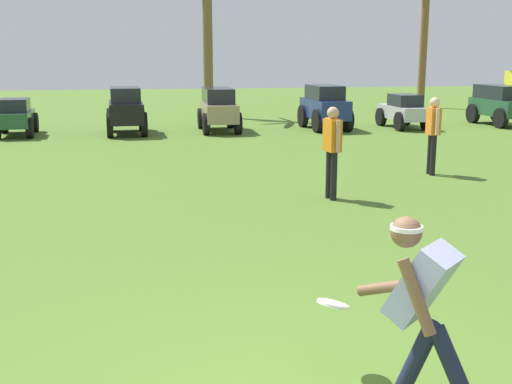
{
  "coord_description": "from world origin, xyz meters",
  "views": [
    {
      "loc": [
        -0.94,
        -3.69,
        2.45
      ],
      "look_at": [
        0.27,
        3.27,
        0.9
      ],
      "focal_mm": 45.0,
      "sensor_mm": 36.0,
      "label": 1
    }
  ],
  "objects_px": {
    "frisbee_thrower": "(422,308)",
    "teammate_near_sideline": "(433,129)",
    "parked_car_slot_d": "(218,108)",
    "parked_car_slot_b": "(16,117)",
    "parked_car_slot_e": "(325,106)",
    "parked_car_slot_g": "(499,104)",
    "parked_car_slot_f": "(404,111)",
    "palm_tree_left_of_centre": "(425,5)",
    "parked_car_slot_c": "(126,109)",
    "palm_tree_far_left": "(208,22)",
    "frisbee_in_flight": "(333,304)",
    "teammate_midfield": "(332,144)"
  },
  "relations": [
    {
      "from": "parked_car_slot_c",
      "to": "frisbee_in_flight",
      "type": "bearing_deg",
      "value": -82.89
    },
    {
      "from": "teammate_near_sideline",
      "to": "palm_tree_far_left",
      "type": "bearing_deg",
      "value": 104.45
    },
    {
      "from": "palm_tree_far_left",
      "to": "parked_car_slot_b",
      "type": "bearing_deg",
      "value": -143.09
    },
    {
      "from": "frisbee_in_flight",
      "to": "parked_car_slot_e",
      "type": "xyz_separation_m",
      "value": [
        4.33,
        15.5,
        0.19
      ]
    },
    {
      "from": "teammate_near_sideline",
      "to": "palm_tree_left_of_centre",
      "type": "xyz_separation_m",
      "value": [
        6.51,
        15.2,
        3.5
      ]
    },
    {
      "from": "teammate_midfield",
      "to": "parked_car_slot_c",
      "type": "height_order",
      "value": "teammate_midfield"
    },
    {
      "from": "parked_car_slot_e",
      "to": "frisbee_in_flight",
      "type": "bearing_deg",
      "value": -105.63
    },
    {
      "from": "frisbee_in_flight",
      "to": "parked_car_slot_g",
      "type": "bearing_deg",
      "value": 56.14
    },
    {
      "from": "parked_car_slot_d",
      "to": "palm_tree_far_left",
      "type": "distance_m",
      "value": 5.37
    },
    {
      "from": "frisbee_in_flight",
      "to": "parked_car_slot_b",
      "type": "distance_m",
      "value": 16.32
    },
    {
      "from": "teammate_midfield",
      "to": "parked_car_slot_e",
      "type": "relative_size",
      "value": 0.65
    },
    {
      "from": "frisbee_in_flight",
      "to": "parked_car_slot_c",
      "type": "relative_size",
      "value": 0.14
    },
    {
      "from": "parked_car_slot_b",
      "to": "parked_car_slot_e",
      "type": "bearing_deg",
      "value": 0.06
    },
    {
      "from": "palm_tree_far_left",
      "to": "palm_tree_left_of_centre",
      "type": "xyz_separation_m",
      "value": [
        9.76,
        2.61,
        0.93
      ]
    },
    {
      "from": "parked_car_slot_d",
      "to": "palm_tree_left_of_centre",
      "type": "xyz_separation_m",
      "value": [
        9.92,
        7.2,
        3.72
      ]
    },
    {
      "from": "parked_car_slot_e",
      "to": "palm_tree_far_left",
      "type": "height_order",
      "value": "palm_tree_far_left"
    },
    {
      "from": "parked_car_slot_c",
      "to": "palm_tree_left_of_centre",
      "type": "height_order",
      "value": "palm_tree_left_of_centre"
    },
    {
      "from": "parked_car_slot_e",
      "to": "teammate_midfield",
      "type": "bearing_deg",
      "value": -105.18
    },
    {
      "from": "parked_car_slot_c",
      "to": "palm_tree_far_left",
      "type": "relative_size",
      "value": 0.41
    },
    {
      "from": "frisbee_in_flight",
      "to": "parked_car_slot_b",
      "type": "relative_size",
      "value": 0.15
    },
    {
      "from": "teammate_midfield",
      "to": "parked_car_slot_c",
      "type": "bearing_deg",
      "value": 110.61
    },
    {
      "from": "frisbee_thrower",
      "to": "teammate_near_sideline",
      "type": "xyz_separation_m",
      "value": [
        3.93,
        8.29,
        0.15
      ]
    },
    {
      "from": "palm_tree_left_of_centre",
      "to": "parked_car_slot_d",
      "type": "bearing_deg",
      "value": -144.05
    },
    {
      "from": "parked_car_slot_f",
      "to": "parked_car_slot_e",
      "type": "bearing_deg",
      "value": 176.97
    },
    {
      "from": "parked_car_slot_f",
      "to": "palm_tree_left_of_centre",
      "type": "height_order",
      "value": "palm_tree_left_of_centre"
    },
    {
      "from": "parked_car_slot_c",
      "to": "palm_tree_far_left",
      "type": "bearing_deg",
      "value": 57.89
    },
    {
      "from": "parked_car_slot_d",
      "to": "palm_tree_left_of_centre",
      "type": "height_order",
      "value": "palm_tree_left_of_centre"
    },
    {
      "from": "teammate_near_sideline",
      "to": "parked_car_slot_b",
      "type": "height_order",
      "value": "teammate_near_sideline"
    },
    {
      "from": "teammate_near_sideline",
      "to": "palm_tree_left_of_centre",
      "type": "relative_size",
      "value": 0.21
    },
    {
      "from": "parked_car_slot_d",
      "to": "parked_car_slot_f",
      "type": "relative_size",
      "value": 1.08
    },
    {
      "from": "parked_car_slot_d",
      "to": "parked_car_slot_b",
      "type": "bearing_deg",
      "value": -179.22
    },
    {
      "from": "palm_tree_far_left",
      "to": "palm_tree_left_of_centre",
      "type": "bearing_deg",
      "value": 14.97
    },
    {
      "from": "parked_car_slot_e",
      "to": "parked_car_slot_g",
      "type": "distance_m",
      "value": 6.15
    },
    {
      "from": "parked_car_slot_c",
      "to": "palm_tree_left_of_centre",
      "type": "bearing_deg",
      "value": 30.07
    },
    {
      "from": "frisbee_in_flight",
      "to": "parked_car_slot_c",
      "type": "height_order",
      "value": "parked_car_slot_c"
    },
    {
      "from": "teammate_near_sideline",
      "to": "parked_car_slot_d",
      "type": "relative_size",
      "value": 0.65
    },
    {
      "from": "parked_car_slot_b",
      "to": "parked_car_slot_c",
      "type": "xyz_separation_m",
      "value": [
        3.22,
        -0.11,
        0.18
      ]
    },
    {
      "from": "teammate_near_sideline",
      "to": "frisbee_thrower",
      "type": "bearing_deg",
      "value": -115.39
    },
    {
      "from": "palm_tree_far_left",
      "to": "frisbee_thrower",
      "type": "bearing_deg",
      "value": -91.89
    },
    {
      "from": "parked_car_slot_c",
      "to": "teammate_midfield",
      "type": "bearing_deg",
      "value": -69.39
    },
    {
      "from": "parked_car_slot_f",
      "to": "palm_tree_left_of_centre",
      "type": "bearing_deg",
      "value": 62.37
    },
    {
      "from": "teammate_midfield",
      "to": "parked_car_slot_b",
      "type": "height_order",
      "value": "teammate_midfield"
    },
    {
      "from": "parked_car_slot_d",
      "to": "parked_car_slot_c",
      "type": "bearing_deg",
      "value": -176.1
    },
    {
      "from": "frisbee_thrower",
      "to": "parked_car_slot_g",
      "type": "relative_size",
      "value": 0.57
    },
    {
      "from": "parked_car_slot_b",
      "to": "teammate_near_sideline",
      "type": "bearing_deg",
      "value": -39.94
    },
    {
      "from": "parked_car_slot_f",
      "to": "palm_tree_far_left",
      "type": "xyz_separation_m",
      "value": [
        -5.88,
        4.8,
        2.95
      ]
    },
    {
      "from": "teammate_near_sideline",
      "to": "parked_car_slot_d",
      "type": "distance_m",
      "value": 8.7
    },
    {
      "from": "parked_car_slot_d",
      "to": "parked_car_slot_e",
      "type": "distance_m",
      "value": 3.42
    },
    {
      "from": "frisbee_in_flight",
      "to": "parked_car_slot_c",
      "type": "xyz_separation_m",
      "value": [
        -1.92,
        15.38,
        0.19
      ]
    },
    {
      "from": "frisbee_in_flight",
      "to": "parked_car_slot_d",
      "type": "bearing_deg",
      "value": 86.62
    }
  ]
}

